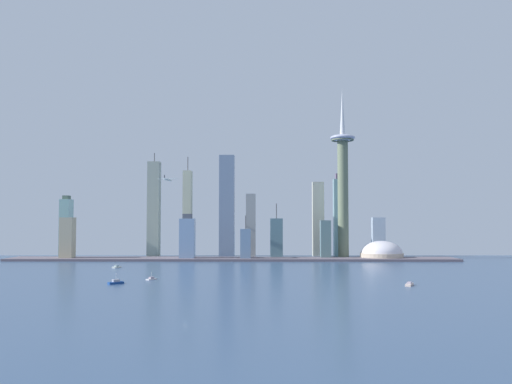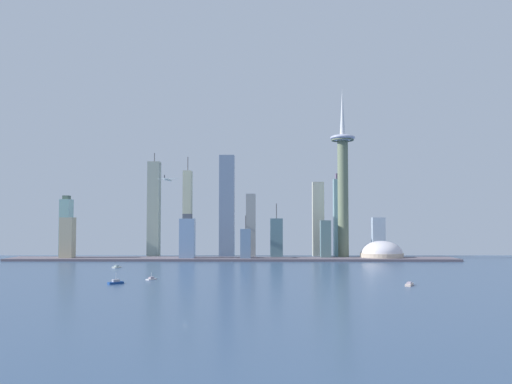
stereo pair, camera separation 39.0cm
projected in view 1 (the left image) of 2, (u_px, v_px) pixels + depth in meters
ground_plane at (185, 322)px, 345.48m from camera, size 6000.00×6000.00×0.00m
waterfront_pier at (232, 259)px, 880.55m from camera, size 726.93×63.36×3.68m
observation_tower at (343, 177)px, 914.88m from camera, size 42.04×42.04×289.06m
stadium_dome at (382, 254)px, 896.41m from camera, size 70.76×70.76×39.85m
skyscraper_0 at (66, 228)px, 951.05m from camera, size 17.03×24.85×108.13m
skyscraper_1 at (276, 238)px, 913.76m from camera, size 20.81×22.39×92.99m
skyscraper_2 at (227, 206)px, 940.59m from camera, size 25.82×27.34×177.32m
skyscraper_3 at (325, 240)px, 900.42m from camera, size 16.88×19.21×64.63m
skyscraper_4 at (378, 237)px, 947.60m from camera, size 22.16×14.83×69.80m
skyscraper_5 at (251, 226)px, 928.32m from camera, size 16.14×25.41×109.93m
skyscraper_6 at (318, 219)px, 984.65m from camera, size 20.67×16.10×134.56m
skyscraper_7 at (187, 214)px, 933.62m from camera, size 14.26×21.77×174.57m
skyscraper_8 at (187, 238)px, 880.27m from camera, size 24.11×21.14×75.18m
skyscraper_9 at (67, 239)px, 886.81m from camera, size 20.89×21.07×69.43m
skyscraper_10 at (339, 217)px, 960.45m from camera, size 20.04×17.04×147.77m
skyscraper_11 at (154, 209)px, 978.90m from camera, size 21.23×21.20×186.77m
skyscraper_12 at (246, 245)px, 874.29m from camera, size 16.69×14.86×72.49m
boat_0 at (117, 267)px, 738.38m from camera, size 9.19×17.33×3.92m
boat_1 at (409, 284)px, 538.29m from camera, size 12.44×18.25×3.66m
boat_2 at (116, 282)px, 552.22m from camera, size 15.65×14.58×11.43m
boat_3 at (151, 279)px, 591.70m from camera, size 10.41×14.25×8.15m
airplane at (168, 180)px, 890.89m from camera, size 33.79×34.21×8.33m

